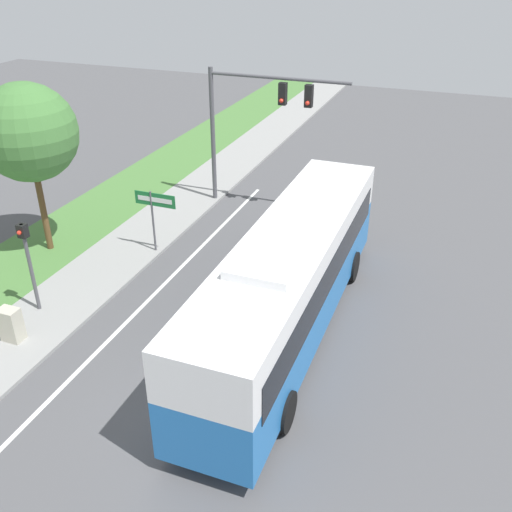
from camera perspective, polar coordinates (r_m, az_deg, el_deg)
The scene contains 8 objects.
ground_plane at distance 15.47m, azimuth -7.16°, elevation -15.32°, with size 80.00×80.00×0.00m, color #4C4C4F.
lane_divider_near at distance 17.11m, azimuth -18.17°, elevation -11.69°, with size 0.14×30.00×0.01m.
bus at distance 16.92m, azimuth 3.47°, elevation -1.98°, with size 2.58×12.46×3.73m.
signal_gantry at distance 25.13m, azimuth -0.37°, elevation 14.23°, with size 6.20×0.41×6.12m.
pedestrian_signal at distance 19.23m, azimuth -21.88°, elevation 0.18°, with size 0.28×0.34×3.20m.
street_sign at distance 21.93m, azimuth -10.13°, elevation 4.72°, with size 1.69×0.08×2.60m.
utility_cabinet at distance 18.75m, azimuth -23.31°, elevation -6.31°, with size 0.63×0.45×1.08m.
roadside_tree at distance 22.38m, azimuth -21.83°, elevation 11.36°, with size 3.55×3.55×6.45m.
Camera 1 is at (5.65, -9.62, 10.72)m, focal length 40.00 mm.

